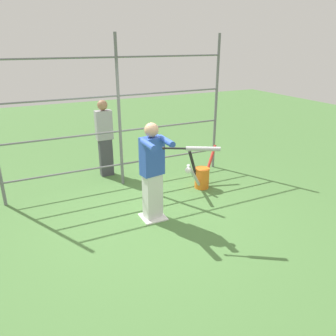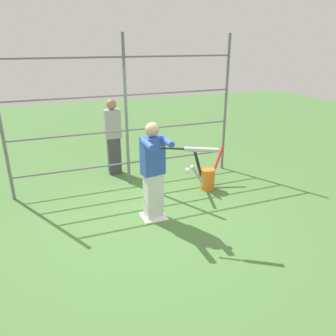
{
  "view_description": "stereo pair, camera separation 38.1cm",
  "coord_description": "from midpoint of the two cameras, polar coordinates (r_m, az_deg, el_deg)",
  "views": [
    {
      "loc": [
        1.9,
        4.51,
        2.79
      ],
      "look_at": [
        -0.18,
        0.22,
        0.95
      ],
      "focal_mm": 35.0,
      "sensor_mm": 36.0,
      "label": 1
    },
    {
      "loc": [
        1.55,
        4.66,
        2.79
      ],
      "look_at": [
        -0.18,
        0.22,
        0.95
      ],
      "focal_mm": 35.0,
      "sensor_mm": 36.0,
      "label": 2
    }
  ],
  "objects": [
    {
      "name": "ground_plane",
      "position": [
        5.64,
        -0.55,
        -8.53
      ],
      "size": [
        24.0,
        24.0,
        0.0
      ],
      "primitive_type": "plane",
      "color": "#4C7A3D"
    },
    {
      "name": "home_plate",
      "position": [
        5.63,
        -0.55,
        -8.44
      ],
      "size": [
        0.4,
        0.4,
        0.02
      ],
      "color": "white",
      "rests_on": "ground"
    },
    {
      "name": "fence_backstop",
      "position": [
        6.55,
        -5.63,
        9.5
      ],
      "size": [
        4.55,
        0.06,
        2.96
      ],
      "color": "slate",
      "rests_on": "ground"
    },
    {
      "name": "batter",
      "position": [
        5.24,
        -0.52,
        -0.16
      ],
      "size": [
        0.42,
        0.6,
        1.64
      ],
      "color": "silver",
      "rests_on": "ground"
    },
    {
      "name": "baseball_bat_swinging",
      "position": [
        4.65,
        7.3,
        3.2
      ],
      "size": [
        0.72,
        0.49,
        0.08
      ],
      "color": "black"
    },
    {
      "name": "softball_in_flight",
      "position": [
        4.89,
        5.55,
        -0.56
      ],
      "size": [
        0.1,
        0.1,
        0.1
      ],
      "color": "white"
    },
    {
      "name": "bat_bucket",
      "position": [
        6.63,
        8.45,
        -1.65
      ],
      "size": [
        1.09,
        0.73,
        0.81
      ],
      "color": "orange",
      "rests_on": "ground"
    },
    {
      "name": "bystander_behind_fence",
      "position": [
        7.23,
        -8.05,
        5.51
      ],
      "size": [
        0.34,
        0.21,
        1.67
      ],
      "color": "#3F3F47",
      "rests_on": "ground"
    }
  ]
}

